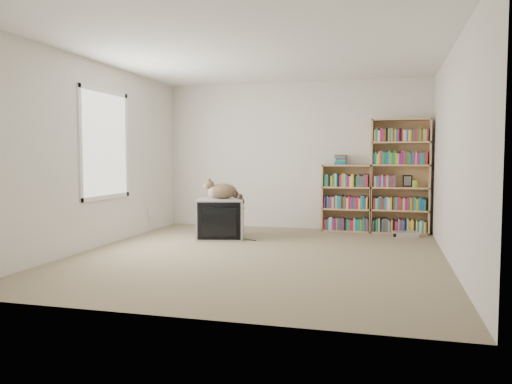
% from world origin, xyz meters
% --- Properties ---
extents(floor, '(4.50, 5.00, 0.01)m').
position_xyz_m(floor, '(0.00, 0.00, 0.00)').
color(floor, gray).
rests_on(floor, ground).
extents(wall_back, '(4.50, 0.02, 2.50)m').
position_xyz_m(wall_back, '(0.00, 2.50, 1.25)').
color(wall_back, silver).
rests_on(wall_back, floor).
extents(wall_front, '(4.50, 0.02, 2.50)m').
position_xyz_m(wall_front, '(0.00, -2.50, 1.25)').
color(wall_front, silver).
rests_on(wall_front, floor).
extents(wall_left, '(0.02, 5.00, 2.50)m').
position_xyz_m(wall_left, '(-2.25, 0.00, 1.25)').
color(wall_left, silver).
rests_on(wall_left, floor).
extents(wall_right, '(0.02, 5.00, 2.50)m').
position_xyz_m(wall_right, '(2.25, 0.00, 1.25)').
color(wall_right, silver).
rests_on(wall_right, floor).
extents(ceiling, '(4.50, 5.00, 0.02)m').
position_xyz_m(ceiling, '(0.00, 0.00, 2.50)').
color(ceiling, white).
rests_on(ceiling, wall_back).
extents(window, '(0.02, 1.22, 1.52)m').
position_xyz_m(window, '(-2.24, 0.20, 1.40)').
color(window, white).
rests_on(window, wall_left).
extents(crt_tv, '(0.81, 0.77, 0.60)m').
position_xyz_m(crt_tv, '(-0.88, 1.14, 0.30)').
color(crt_tv, '#969799').
rests_on(crt_tv, floor).
extents(cat, '(0.69, 0.44, 0.51)m').
position_xyz_m(cat, '(-0.81, 1.16, 0.68)').
color(cat, '#352715').
rests_on(cat, crt_tv).
extents(bookcase_tall, '(0.91, 0.30, 1.83)m').
position_xyz_m(bookcase_tall, '(1.74, 2.36, 0.87)').
color(bookcase_tall, tan).
rests_on(bookcase_tall, floor).
extents(bookcase_short, '(0.80, 0.30, 1.10)m').
position_xyz_m(bookcase_short, '(0.90, 2.36, 0.51)').
color(bookcase_short, tan).
rests_on(bookcase_short, floor).
extents(book_stack, '(0.19, 0.25, 0.16)m').
position_xyz_m(book_stack, '(0.79, 2.36, 1.18)').
color(book_stack, red).
rests_on(book_stack, bookcase_short).
extents(green_mug, '(0.10, 0.10, 0.11)m').
position_xyz_m(green_mug, '(1.98, 2.34, 0.80)').
color(green_mug, '#88A830').
rests_on(green_mug, bookcase_tall).
extents(framed_print, '(0.14, 0.05, 0.19)m').
position_xyz_m(framed_print, '(1.86, 2.44, 0.84)').
color(framed_print, black).
rests_on(framed_print, bookcase_tall).
extents(dvd_player, '(0.41, 0.34, 0.08)m').
position_xyz_m(dvd_player, '(1.83, 1.98, 0.04)').
color(dvd_player, silver).
rests_on(dvd_player, floor).
extents(wall_outlet, '(0.01, 0.08, 0.13)m').
position_xyz_m(wall_outlet, '(-2.24, 1.48, 0.32)').
color(wall_outlet, silver).
rests_on(wall_outlet, wall_left).
extents(floor_cables, '(1.20, 0.70, 0.01)m').
position_xyz_m(floor_cables, '(-0.25, 1.31, 0.00)').
color(floor_cables, black).
rests_on(floor_cables, floor).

